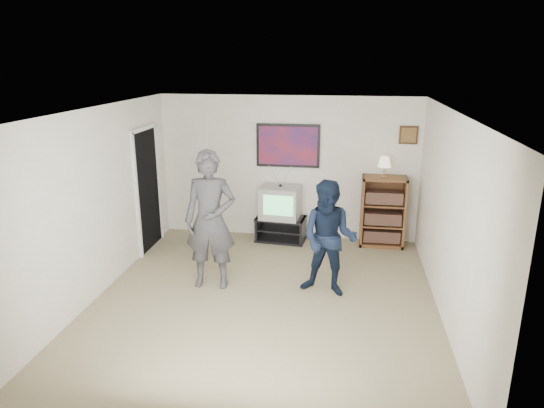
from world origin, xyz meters
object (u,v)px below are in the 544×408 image
(bookshelf, at_px, (383,212))
(person_short, at_px, (329,239))
(crt_television, at_px, (280,202))
(person_tall, at_px, (210,220))
(media_stand, at_px, (281,229))

(bookshelf, height_order, person_short, person_short)
(crt_television, bearing_deg, person_tall, -105.72)
(media_stand, relative_size, bookshelf, 0.75)
(bookshelf, xyz_separation_m, person_tall, (-2.46, -1.94, 0.37))
(media_stand, height_order, person_tall, person_tall)
(bookshelf, bearing_deg, person_short, -113.32)
(crt_television, height_order, person_short, person_short)
(person_tall, height_order, person_short, person_tall)
(media_stand, distance_m, bookshelf, 1.78)
(bookshelf, xyz_separation_m, person_short, (-0.84, -1.94, 0.19))
(person_tall, bearing_deg, person_short, -4.32)
(crt_television, relative_size, bookshelf, 0.55)
(media_stand, distance_m, person_tall, 2.16)
(bookshelf, bearing_deg, crt_television, -178.36)
(media_stand, xyz_separation_m, person_tall, (-0.72, -1.89, 0.76))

